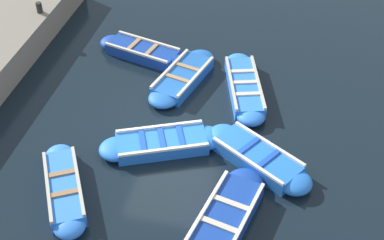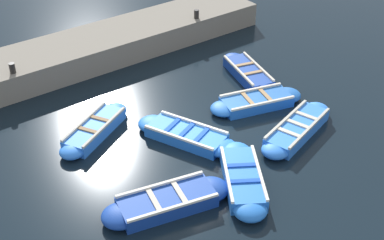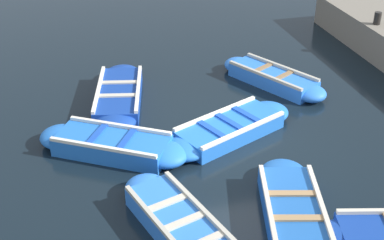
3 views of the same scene
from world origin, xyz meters
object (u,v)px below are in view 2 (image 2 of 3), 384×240
(boat_alongside, at_px, (167,202))
(bollard_mid_north, at_px, (196,14))
(boat_near_quay, at_px, (248,73))
(bollard_north, at_px, (12,68))
(boat_stern_in, at_px, (95,129))
(boat_inner_gap, at_px, (256,102))
(boat_far_corner, at_px, (186,135))
(boat_end_of_row, at_px, (243,179))
(boat_outer_right, at_px, (297,129))

(boat_alongside, distance_m, bollard_mid_north, 10.10)
(boat_near_quay, distance_m, bollard_north, 8.15)
(boat_stern_in, bearing_deg, bollard_mid_north, 118.45)
(boat_near_quay, height_order, bollard_mid_north, bollard_mid_north)
(boat_inner_gap, relative_size, boat_near_quay, 1.02)
(boat_far_corner, height_order, boat_inner_gap, boat_inner_gap)
(boat_inner_gap, height_order, boat_end_of_row, boat_end_of_row)
(boat_near_quay, height_order, bollard_north, bollard_north)
(boat_far_corner, relative_size, bollard_north, 9.84)
(boat_near_quay, xyz_separation_m, bollard_north, (-3.69, -7.21, 0.93))
(boat_outer_right, height_order, boat_stern_in, boat_outer_right)
(boat_far_corner, distance_m, boat_end_of_row, 2.57)
(boat_inner_gap, height_order, boat_near_quay, boat_near_quay)
(boat_stern_in, bearing_deg, boat_near_quay, 88.79)
(boat_end_of_row, relative_size, boat_near_quay, 0.97)
(bollard_mid_north, bearing_deg, boat_end_of_row, -29.12)
(bollard_north, relative_size, bollard_mid_north, 1.00)
(boat_near_quay, bearing_deg, boat_far_corner, -66.39)
(boat_far_corner, relative_size, boat_stern_in, 1.11)
(boat_end_of_row, height_order, boat_outer_right, boat_end_of_row)
(boat_outer_right, bearing_deg, bollard_north, -140.04)
(bollard_mid_north, bearing_deg, boat_inner_gap, -15.76)
(boat_alongside, bearing_deg, bollard_north, -172.35)
(boat_outer_right, xyz_separation_m, boat_stern_in, (-3.68, -5.00, -0.00))
(boat_near_quay, bearing_deg, boat_alongside, -57.96)
(boat_alongside, bearing_deg, boat_stern_in, 179.26)
(boat_alongside, height_order, bollard_north, bollard_north)
(boat_far_corner, bearing_deg, boat_end_of_row, 0.21)
(boat_stern_in, relative_size, boat_alongside, 0.87)
(boat_far_corner, relative_size, boat_outer_right, 0.96)
(boat_end_of_row, height_order, boat_stern_in, boat_end_of_row)
(boat_end_of_row, relative_size, bollard_north, 9.25)
(boat_stern_in, height_order, boat_alongside, boat_alongside)
(boat_far_corner, xyz_separation_m, bollard_mid_north, (-5.46, 4.49, 0.94))
(boat_far_corner, bearing_deg, bollard_north, -149.94)
(boat_far_corner, relative_size, boat_near_quay, 1.04)
(boat_end_of_row, bearing_deg, boat_stern_in, -154.82)
(boat_outer_right, height_order, boat_alongside, boat_alongside)
(boat_inner_gap, height_order, boat_stern_in, boat_stern_in)
(boat_near_quay, xyz_separation_m, boat_alongside, (3.87, -6.19, 0.01))
(boat_far_corner, distance_m, boat_stern_in, 2.83)
(boat_alongside, bearing_deg, boat_end_of_row, 77.74)
(boat_stern_in, height_order, bollard_north, bollard_north)
(boat_stern_in, bearing_deg, bollard_north, -163.32)
(boat_end_of_row, height_order, bollard_north, bollard_north)
(boat_far_corner, height_order, boat_end_of_row, boat_end_of_row)
(boat_end_of_row, bearing_deg, boat_inner_gap, 132.49)
(boat_outer_right, bearing_deg, boat_inner_gap, 177.58)
(boat_inner_gap, relative_size, boat_end_of_row, 1.04)
(boat_inner_gap, bearing_deg, boat_stern_in, -108.94)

